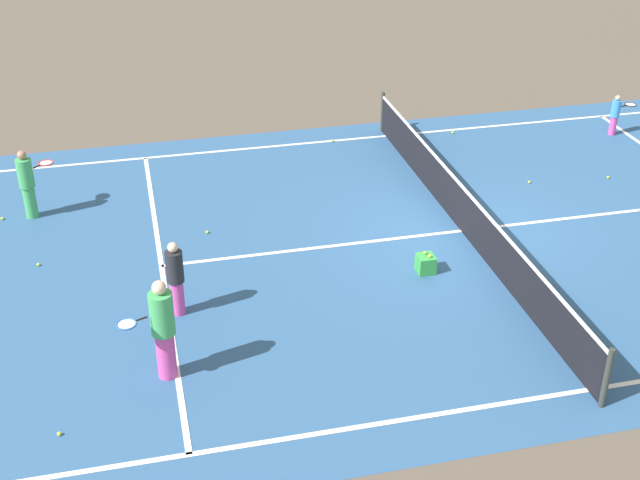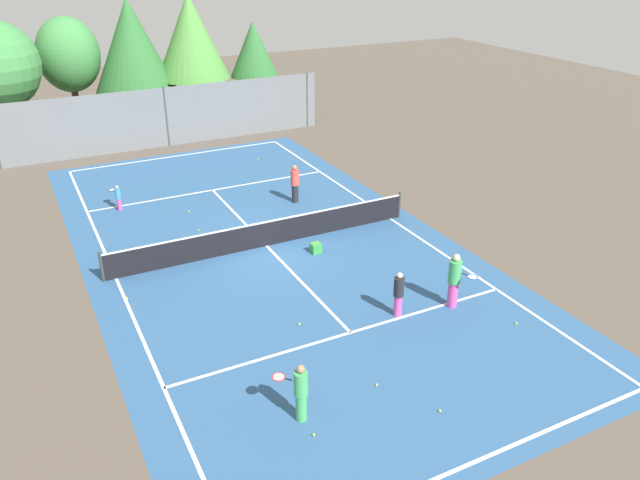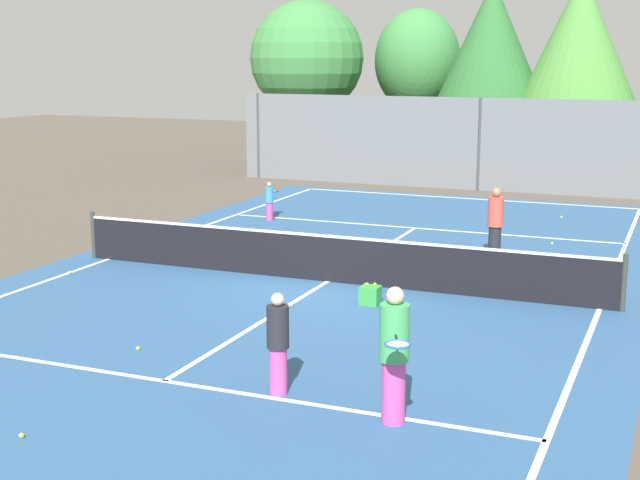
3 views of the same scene
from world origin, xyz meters
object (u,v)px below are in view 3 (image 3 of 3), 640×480
(tennis_ball_1, at_px, (502,254))
(tennis_ball_11, at_px, (70,272))
(tennis_ball_9, at_px, (21,436))
(tennis_ball_0, at_px, (331,236))
(player_4, at_px, (394,354))
(tennis_ball_4, at_px, (561,217))
(tennis_ball_10, at_px, (552,243))
(player_1, at_px, (278,343))
(ball_crate, at_px, (370,295))
(tennis_ball_5, at_px, (138,348))
(player_3, at_px, (270,200))
(tennis_ball_6, at_px, (160,244))
(player_0, at_px, (495,223))
(tennis_ball_3, at_px, (294,250))

(tennis_ball_1, xyz_separation_m, tennis_ball_11, (-8.32, -5.45, 0.00))
(tennis_ball_1, relative_size, tennis_ball_9, 1.00)
(tennis_ball_11, bearing_deg, tennis_ball_0, 57.67)
(player_4, bearing_deg, tennis_ball_0, 115.51)
(tennis_ball_4, xyz_separation_m, tennis_ball_10, (0.31, -3.89, 0.00))
(player_1, height_order, tennis_ball_0, player_1)
(ball_crate, distance_m, tennis_ball_4, 11.03)
(player_4, height_order, tennis_ball_9, player_4)
(tennis_ball_5, xyz_separation_m, tennis_ball_10, (4.95, 10.95, 0.00))
(ball_crate, height_order, tennis_ball_9, ball_crate)
(tennis_ball_4, bearing_deg, player_3, -155.65)
(tennis_ball_0, xyz_separation_m, tennis_ball_1, (4.56, -0.49, 0.00))
(tennis_ball_6, bearing_deg, player_0, 11.45)
(player_3, xyz_separation_m, tennis_ball_4, (7.71, 3.49, -0.55))
(tennis_ball_9, bearing_deg, player_3, 103.81)
(tennis_ball_10, bearing_deg, player_4, -91.10)
(tennis_ball_5, bearing_deg, tennis_ball_1, 66.54)
(player_4, height_order, tennis_ball_10, player_4)
(tennis_ball_4, bearing_deg, ball_crate, -100.84)
(ball_crate, height_order, tennis_ball_5, ball_crate)
(tennis_ball_6, relative_size, tennis_ball_10, 1.00)
(tennis_ball_4, height_order, tennis_ball_5, same)
(player_3, relative_size, tennis_ball_1, 16.78)
(tennis_ball_9, bearing_deg, player_0, 74.60)
(player_3, distance_m, tennis_ball_0, 3.04)
(tennis_ball_4, distance_m, tennis_ball_11, 14.18)
(ball_crate, bearing_deg, player_3, 127.50)
(tennis_ball_1, xyz_separation_m, tennis_ball_3, (-4.75, -1.48, 0.00))
(tennis_ball_3, relative_size, tennis_ball_5, 1.00)
(ball_crate, bearing_deg, tennis_ball_5, -122.61)
(tennis_ball_10, bearing_deg, tennis_ball_1, -118.95)
(tennis_ball_0, xyz_separation_m, tennis_ball_3, (-0.19, -1.97, 0.00))
(player_4, height_order, tennis_ball_11, player_4)
(player_3, relative_size, tennis_ball_11, 16.78)
(player_3, height_order, tennis_ball_9, player_3)
(tennis_ball_9, relative_size, tennis_ball_10, 1.00)
(player_1, xyz_separation_m, tennis_ball_3, (-3.63, 8.67, -0.72))
(tennis_ball_1, height_order, tennis_ball_11, same)
(tennis_ball_3, height_order, tennis_ball_9, same)
(tennis_ball_0, xyz_separation_m, tennis_ball_4, (5.17, 5.06, 0.00))
(player_4, xyz_separation_m, tennis_ball_1, (-0.69, 10.50, -0.91))
(tennis_ball_5, bearing_deg, player_0, 65.80)
(player_0, height_order, tennis_ball_10, player_0)
(player_0, bearing_deg, tennis_ball_0, 167.38)
(tennis_ball_3, xyz_separation_m, tennis_ball_4, (5.36, 7.04, 0.00))
(tennis_ball_4, height_order, tennis_ball_10, same)
(ball_crate, xyz_separation_m, tennis_ball_0, (-3.10, 5.76, -0.15))
(player_3, bearing_deg, tennis_ball_10, -2.88)
(tennis_ball_10, bearing_deg, tennis_ball_6, -157.20)
(tennis_ball_9, bearing_deg, tennis_ball_4, 77.47)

